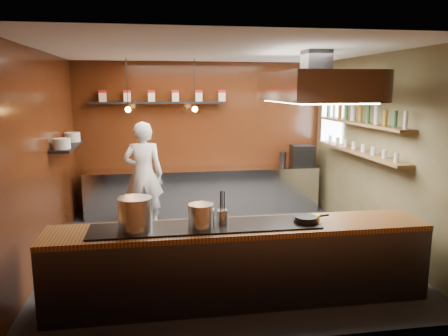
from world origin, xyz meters
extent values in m
plane|color=black|center=(0.00, 0.00, 0.00)|extent=(5.00, 5.00, 0.00)
plane|color=black|center=(0.00, 2.50, 1.50)|extent=(5.00, 0.00, 5.00)
plane|color=black|center=(-2.50, 0.00, 1.50)|extent=(0.00, 5.00, 5.00)
plane|color=#4E482C|center=(2.50, 0.00, 1.50)|extent=(0.00, 5.00, 5.00)
plane|color=silver|center=(0.00, 0.00, 3.00)|extent=(5.00, 5.00, 0.00)
plane|color=white|center=(2.45, 1.70, 1.90)|extent=(0.00, 1.00, 1.00)
cube|color=silver|center=(0.00, 2.17, 0.45)|extent=(4.60, 0.65, 0.90)
cube|color=#38383D|center=(0.00, -1.60, 0.43)|extent=(4.40, 0.70, 0.86)
cube|color=brown|center=(0.00, -1.60, 0.89)|extent=(4.40, 0.72, 0.06)
cube|color=black|center=(-0.40, -1.60, 0.93)|extent=(2.60, 0.55, 0.02)
cube|color=black|center=(-0.90, 2.36, 2.20)|extent=(2.60, 0.26, 0.04)
cube|color=black|center=(-2.34, 1.00, 1.55)|extent=(0.30, 1.40, 0.04)
cube|color=brown|center=(2.34, 0.30, 1.92)|extent=(0.26, 2.80, 0.04)
cube|color=brown|center=(2.34, 0.30, 1.45)|extent=(0.26, 2.80, 0.04)
cube|color=#38383D|center=(1.30, -0.40, 2.85)|extent=(0.35, 0.35, 0.30)
cube|color=silver|center=(1.30, -0.40, 2.50)|extent=(1.20, 2.00, 0.40)
cube|color=white|center=(1.30, -0.40, 2.29)|extent=(1.00, 1.80, 0.02)
cylinder|color=black|center=(-1.40, 1.70, 2.55)|extent=(0.01, 0.01, 0.90)
sphere|color=orange|center=(-1.40, 1.70, 2.10)|extent=(0.10, 0.10, 0.10)
cylinder|color=black|center=(-0.20, 1.70, 2.55)|extent=(0.01, 0.01, 0.90)
sphere|color=orange|center=(-0.20, 1.70, 2.10)|extent=(0.10, 0.10, 0.10)
cube|color=beige|center=(-1.90, 2.36, 2.31)|extent=(0.13, 0.13, 0.17)
cube|color=#A01314|center=(-1.90, 2.36, 2.42)|extent=(0.13, 0.13, 0.05)
cube|color=beige|center=(-1.44, 2.36, 2.31)|extent=(0.13, 0.13, 0.17)
cube|color=#A01314|center=(-1.44, 2.36, 2.42)|extent=(0.13, 0.13, 0.05)
cube|color=beige|center=(-0.98, 2.36, 2.31)|extent=(0.13, 0.13, 0.17)
cube|color=#A01314|center=(-0.98, 2.36, 2.42)|extent=(0.13, 0.13, 0.05)
cube|color=beige|center=(-0.52, 2.36, 2.31)|extent=(0.13, 0.13, 0.17)
cube|color=#A01314|center=(-0.52, 2.36, 2.42)|extent=(0.14, 0.13, 0.05)
cube|color=beige|center=(-0.06, 2.36, 2.31)|extent=(0.13, 0.13, 0.17)
cube|color=#A01314|center=(-0.06, 2.36, 2.42)|extent=(0.14, 0.13, 0.05)
cube|color=beige|center=(0.40, 2.36, 2.31)|extent=(0.13, 0.13, 0.17)
cube|color=#A01314|center=(0.40, 2.36, 2.42)|extent=(0.14, 0.13, 0.05)
cylinder|color=silver|center=(-2.34, 0.55, 1.65)|extent=(0.26, 0.26, 0.16)
cylinder|color=silver|center=(-2.34, 1.45, 1.65)|extent=(0.26, 0.26, 0.16)
cylinder|color=silver|center=(2.34, -1.00, 2.06)|extent=(0.06, 0.06, 0.24)
cylinder|color=#2D5933|center=(2.34, -0.74, 2.06)|extent=(0.06, 0.06, 0.24)
cylinder|color=#8C601E|center=(2.34, -0.48, 2.06)|extent=(0.06, 0.06, 0.24)
cylinder|color=silver|center=(2.34, -0.22, 2.06)|extent=(0.06, 0.06, 0.24)
cylinder|color=#2D5933|center=(2.34, 0.04, 2.06)|extent=(0.06, 0.06, 0.24)
cylinder|color=#8C601E|center=(2.34, 0.30, 2.06)|extent=(0.06, 0.06, 0.24)
cylinder|color=silver|center=(2.34, 0.56, 2.06)|extent=(0.06, 0.06, 0.24)
cylinder|color=#2D5933|center=(2.34, 0.82, 2.06)|extent=(0.06, 0.06, 0.24)
cylinder|color=#8C601E|center=(2.34, 1.08, 2.06)|extent=(0.06, 0.06, 0.24)
cylinder|color=silver|center=(2.34, 1.34, 2.06)|extent=(0.06, 0.06, 0.24)
cylinder|color=#2D5933|center=(2.34, 1.60, 2.06)|extent=(0.06, 0.06, 0.24)
cylinder|color=silver|center=(2.34, -0.85, 1.53)|extent=(0.07, 0.07, 0.13)
cylinder|color=silver|center=(2.34, -0.52, 1.53)|extent=(0.07, 0.07, 0.13)
cylinder|color=silver|center=(2.34, -0.19, 1.53)|extent=(0.07, 0.07, 0.13)
cylinder|color=silver|center=(2.34, 0.14, 1.53)|extent=(0.07, 0.07, 0.13)
cylinder|color=silver|center=(2.34, 0.46, 1.53)|extent=(0.07, 0.07, 0.13)
cylinder|color=silver|center=(2.34, 0.79, 1.53)|extent=(0.07, 0.07, 0.13)
cylinder|color=silver|center=(2.34, 1.12, 1.53)|extent=(0.07, 0.07, 0.13)
cylinder|color=silver|center=(2.34, 1.45, 1.53)|extent=(0.07, 0.07, 0.13)
cylinder|color=silver|center=(-1.18, -1.63, 1.12)|extent=(0.46, 0.46, 0.37)
cylinder|color=silver|center=(-0.46, -1.66, 1.08)|extent=(0.36, 0.36, 0.27)
cylinder|color=silver|center=(-0.20, -1.57, 1.02)|extent=(0.16, 0.16, 0.17)
cylinder|color=black|center=(0.77, -1.66, 0.96)|extent=(0.29, 0.29, 0.04)
cylinder|color=black|center=(0.77, -1.66, 0.99)|extent=(0.27, 0.27, 0.04)
cylinder|color=black|center=(0.99, -1.61, 0.99)|extent=(0.18, 0.06, 0.02)
cylinder|color=yellow|center=(0.91, -1.60, 0.96)|extent=(0.13, 0.13, 0.09)
cube|color=black|center=(2.02, 2.09, 1.12)|extent=(0.47, 0.45, 0.44)
imported|color=white|center=(-1.16, 1.47, 0.95)|extent=(0.72, 0.49, 1.90)
camera|label=1|loc=(-0.95, -6.33, 2.48)|focal=35.00mm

